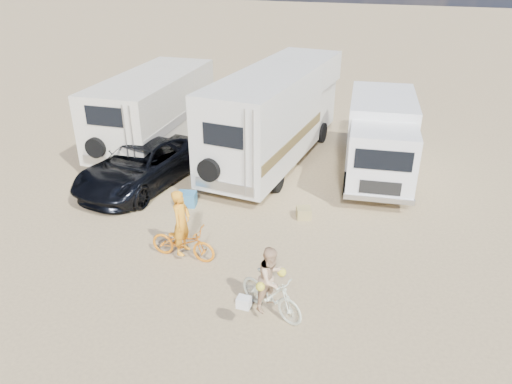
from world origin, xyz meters
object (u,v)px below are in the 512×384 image
(rider_woman, at_px, (271,285))
(cooler, at_px, (187,199))
(bike_man, at_px, (183,242))
(bike_woman, at_px, (271,294))
(dark_suv, at_px, (141,165))
(rv_left, at_px, (153,112))
(bike_parked, at_px, (391,180))
(crate, at_px, (304,213))
(rv_main, at_px, (276,116))
(rider_man, at_px, (182,228))
(box_truck, at_px, (380,141))

(rider_woman, bearing_deg, cooler, 69.35)
(bike_man, bearing_deg, bike_woman, -115.22)
(bike_woman, bearing_deg, bike_man, 88.73)
(dark_suv, bearing_deg, rv_left, 118.71)
(bike_parked, distance_m, crate, 3.55)
(dark_suv, relative_size, bike_parked, 3.34)
(bike_parked, bearing_deg, rider_woman, -152.25)
(rv_main, bearing_deg, bike_man, -87.85)
(bike_parked, bearing_deg, cooler, 160.44)
(bike_woman, bearing_deg, bike_parked, 8.89)
(rider_woman, bearing_deg, rider_man, 88.73)
(cooler, bearing_deg, rider_man, -77.57)
(rv_main, distance_m, crate, 4.91)
(box_truck, distance_m, bike_woman, 8.43)
(rv_left, bearing_deg, bike_man, -59.18)
(bike_woman, height_order, crate, bike_woman)
(rv_main, xyz_separation_m, rider_woman, (2.41, -8.60, -0.97))
(bike_man, xyz_separation_m, bike_woman, (2.82, -1.38, 0.05))
(bike_woman, distance_m, crate, 4.48)
(rv_left, bearing_deg, rider_woman, -51.09)
(bike_man, height_order, bike_parked, bike_man)
(rider_woman, bearing_deg, crate, 28.72)
(rv_main, height_order, box_truck, rv_main)
(bike_man, relative_size, rider_woman, 1.18)
(bike_woman, height_order, cooler, bike_woman)
(rv_left, height_order, crate, rv_left)
(cooler, xyz_separation_m, crate, (3.70, 0.38, -0.06))
(rv_main, bearing_deg, rider_woman, -68.99)
(bike_woman, relative_size, cooler, 3.04)
(rider_woman, bearing_deg, dark_suv, 75.64)
(bike_woman, relative_size, rider_man, 0.98)
(box_truck, height_order, crate, box_truck)
(bike_woman, height_order, rider_man, rider_man)
(crate, bearing_deg, box_truck, 64.95)
(rv_left, height_order, dark_suv, rv_left)
(rider_man, distance_m, rider_woman, 3.14)
(bike_woman, distance_m, rider_woman, 0.24)
(cooler, relative_size, crate, 1.36)
(dark_suv, xyz_separation_m, crate, (5.84, -0.56, -0.56))
(rv_main, bearing_deg, rider_man, -87.85)
(rv_main, xyz_separation_m, bike_woman, (2.41, -8.60, -1.21))
(bike_woman, bearing_deg, rv_left, 66.56)
(rider_woman, bearing_deg, box_truck, 14.68)
(box_truck, distance_m, bike_parked, 1.58)
(cooler, bearing_deg, rider_woman, -56.89)
(dark_suv, distance_m, cooler, 2.39)
(bike_parked, bearing_deg, rv_main, 115.20)
(bike_parked, relative_size, cooler, 2.73)
(rv_main, relative_size, crate, 20.32)
(rv_main, relative_size, rider_woman, 5.63)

